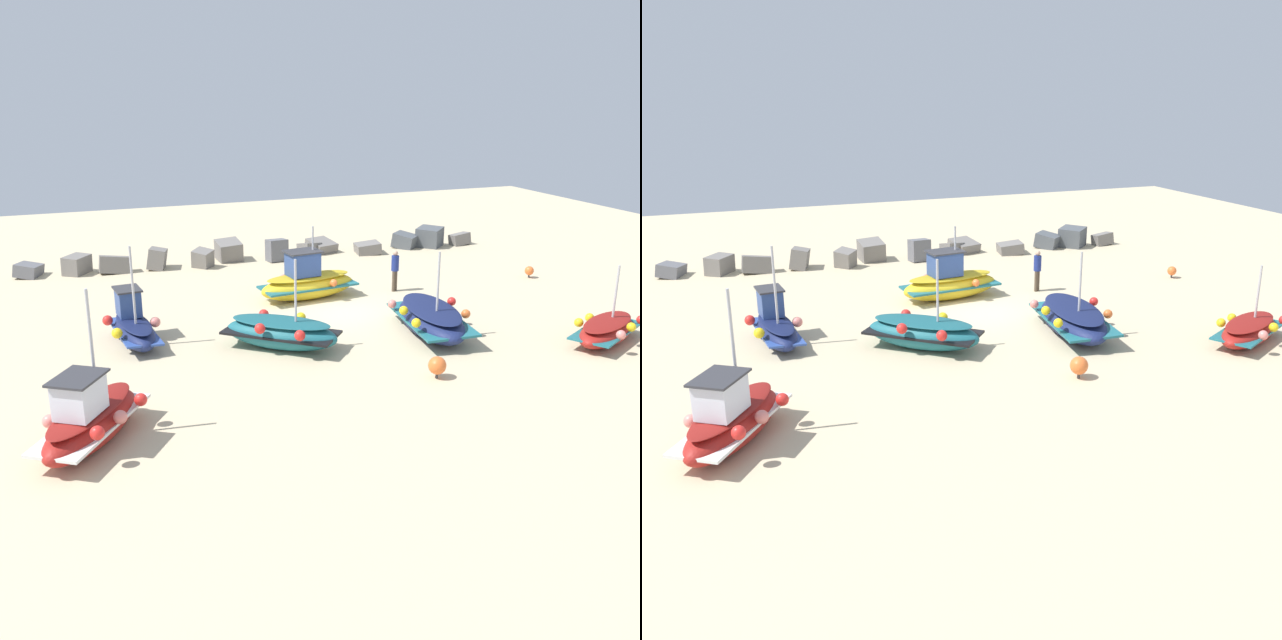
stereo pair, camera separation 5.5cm
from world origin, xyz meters
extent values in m
plane|color=beige|center=(0.00, 0.00, 0.00)|extent=(54.17, 54.17, 0.00)
ellipsoid|color=maroon|center=(7.14, -6.54, 0.40)|extent=(3.73, 2.85, 0.80)
cube|color=#1E6670|center=(7.14, -6.54, 0.44)|extent=(3.63, 2.82, 0.07)
ellipsoid|color=maroon|center=(7.14, -6.54, 0.73)|extent=(3.28, 2.50, 0.13)
cylinder|color=#B7B7BC|center=(7.56, -6.31, 1.70)|extent=(0.08, 0.08, 1.82)
sphere|color=yellow|center=(7.20, -5.61, 0.60)|extent=(0.31, 0.31, 0.31)
sphere|color=yellow|center=(7.52, -7.23, 0.72)|extent=(0.31, 0.31, 0.31)
sphere|color=yellow|center=(6.34, -6.07, 0.67)|extent=(0.31, 0.31, 0.31)
sphere|color=#EA7F75|center=(6.65, -7.70, 0.71)|extent=(0.31, 0.31, 0.31)
ellipsoid|color=maroon|center=(-9.81, -7.75, 0.49)|extent=(3.27, 3.98, 0.99)
cube|color=white|center=(-9.81, -7.75, 0.54)|extent=(3.22, 3.87, 0.09)
ellipsoid|color=maroon|center=(-9.81, -7.75, 0.90)|extent=(2.87, 3.50, 0.16)
cube|color=silver|center=(-10.03, -8.08, 1.43)|extent=(1.35, 1.42, 0.90)
cube|color=#333338|center=(-10.03, -8.08, 1.91)|extent=(1.57, 1.65, 0.06)
cylinder|color=#B7B7BC|center=(-9.61, -7.45, 2.42)|extent=(0.08, 0.08, 2.88)
sphere|color=red|center=(-8.55, -7.28, 0.76)|extent=(0.34, 0.34, 0.34)
sphere|color=#EA7F75|center=(-10.16, -6.85, 0.81)|extent=(0.34, 0.34, 0.34)
sphere|color=#EA7F75|center=(-9.16, -8.19, 0.78)|extent=(0.34, 0.34, 0.34)
sphere|color=#EA7F75|center=(-10.77, -7.76, 0.76)|extent=(0.34, 0.34, 0.34)
sphere|color=red|center=(-9.77, -9.09, 0.91)|extent=(0.34, 0.34, 0.34)
ellipsoid|color=gold|center=(-0.51, 2.06, 0.51)|extent=(4.27, 1.91, 1.04)
cube|color=#1E6670|center=(-0.51, 2.06, 0.56)|extent=(4.11, 1.93, 0.11)
ellipsoid|color=gold|center=(-0.51, 2.06, 0.93)|extent=(3.76, 1.67, 0.19)
cube|color=#2D4784|center=(-0.75, 2.03, 1.49)|extent=(1.32, 1.04, 0.96)
cube|color=#333338|center=(-0.75, 2.03, 2.00)|extent=(1.53, 1.21, 0.06)
cylinder|color=#B7B7BC|center=(-0.29, 2.08, 2.00)|extent=(0.08, 0.08, 1.96)
sphere|color=orange|center=(0.31, 1.31, 0.77)|extent=(0.30, 0.30, 0.30)
sphere|color=#EA7F75|center=(-1.32, 2.80, 0.77)|extent=(0.30, 0.30, 0.30)
ellipsoid|color=navy|center=(-7.86, -0.85, 0.41)|extent=(1.51, 3.55, 0.89)
cube|color=#2D4C9E|center=(-7.86, -0.85, 0.45)|extent=(1.49, 3.41, 0.14)
ellipsoid|color=#151E45|center=(-7.86, -0.85, 0.75)|extent=(1.29, 3.12, 0.20)
cube|color=#2D4784|center=(-7.92, -0.18, 1.27)|extent=(0.81, 1.00, 0.91)
cube|color=#333338|center=(-7.92, -0.18, 1.76)|extent=(0.94, 1.16, 0.06)
cylinder|color=#B7B7BC|center=(-7.84, -1.16, 2.13)|extent=(0.08, 0.08, 2.63)
sphere|color=yellow|center=(-8.51, -1.72, 0.74)|extent=(0.35, 0.35, 0.35)
sphere|color=#EA7F75|center=(-7.14, -0.79, 0.66)|extent=(0.35, 0.35, 0.35)
sphere|color=red|center=(-8.65, -0.11, 0.70)|extent=(0.35, 0.35, 0.35)
ellipsoid|color=#1E6670|center=(-3.36, -3.03, 0.50)|extent=(3.98, 3.77, 1.00)
cube|color=black|center=(-3.36, -3.03, 0.55)|extent=(3.91, 3.71, 0.08)
ellipsoid|color=#1A565F|center=(-3.36, -3.03, 0.91)|extent=(3.51, 3.32, 0.16)
cylinder|color=#B7B7BC|center=(-2.96, -3.38, 2.04)|extent=(0.08, 0.08, 2.09)
sphere|color=red|center=(-3.18, -4.40, 0.86)|extent=(0.35, 0.35, 0.35)
sphere|color=yellow|center=(-2.50, -2.58, 0.83)|extent=(0.35, 0.35, 0.35)
sphere|color=red|center=(-4.22, -3.49, 0.93)|extent=(0.35, 0.35, 0.35)
sphere|color=red|center=(-3.53, -1.66, 0.79)|extent=(0.35, 0.35, 0.35)
ellipsoid|color=navy|center=(2.01, -3.57, 0.50)|extent=(2.48, 4.77, 1.08)
cube|color=#1E6670|center=(2.01, -3.57, 0.55)|extent=(2.48, 4.59, 0.17)
ellipsoid|color=#151E45|center=(2.01, -3.57, 0.92)|extent=(2.15, 4.19, 0.23)
cylinder|color=#B7B7BC|center=(1.94, -4.06, 2.03)|extent=(0.08, 0.08, 2.07)
sphere|color=yellow|center=(0.82, -4.68, 0.88)|extent=(0.32, 0.32, 0.32)
sphere|color=orange|center=(2.93, -4.35, 0.86)|extent=(0.32, 0.32, 0.32)
sphere|color=yellow|center=(1.00, -3.42, 0.92)|extent=(0.32, 0.32, 0.32)
sphere|color=red|center=(3.12, -3.09, 0.93)|extent=(0.32, 0.32, 0.32)
sphere|color=#EA7F75|center=(1.19, -2.16, 0.78)|extent=(0.32, 0.32, 0.32)
cylinder|color=brown|center=(3.24, 1.76, 0.44)|extent=(0.14, 0.14, 0.89)
cylinder|color=brown|center=(3.37, 1.84, 0.44)|extent=(0.14, 0.14, 0.89)
cylinder|color=navy|center=(3.30, 1.80, 1.21)|extent=(0.32, 0.32, 0.64)
sphere|color=tan|center=(3.30, 1.80, 1.64)|extent=(0.22, 0.22, 0.22)
cube|color=slate|center=(-11.16, 9.99, 0.29)|extent=(1.45, 1.54, 0.81)
cube|color=slate|center=(-9.06, 9.73, 0.42)|extent=(1.45, 1.54, 0.88)
cube|color=slate|center=(-7.41, 9.25, 0.39)|extent=(1.48, 0.83, 1.01)
cube|color=slate|center=(-5.44, 9.33, 0.48)|extent=(1.21, 1.27, 1.14)
cube|color=slate|center=(-3.38, 8.77, 0.42)|extent=(1.14, 1.27, 1.05)
cube|color=slate|center=(-1.87, 9.69, 0.48)|extent=(1.23, 1.40, 1.19)
cube|color=slate|center=(0.33, 8.78, 0.53)|extent=(1.09, 0.91, 1.14)
cube|color=slate|center=(2.29, 9.40, 0.30)|extent=(1.39, 1.29, 0.85)
cube|color=slate|center=(3.09, 9.79, 0.29)|extent=(1.53, 1.67, 0.80)
cube|color=slate|center=(5.20, 8.61, 0.27)|extent=(1.46, 1.36, 0.67)
cube|color=#4C5156|center=(7.62, 9.13, 0.37)|extent=(1.54, 1.59, 0.93)
cube|color=#4C5156|center=(9.00, 8.92, 0.51)|extent=(1.76, 1.79, 1.10)
cube|color=slate|center=(10.75, 8.72, 0.31)|extent=(1.20, 0.81, 0.76)
cylinder|color=#3F3F42|center=(9.96, 1.51, 0.06)|extent=(0.08, 0.08, 0.13)
sphere|color=orange|center=(9.96, 1.51, 0.33)|extent=(0.41, 0.41, 0.41)
cylinder|color=#3F3F42|center=(0.18, -7.21, 0.07)|extent=(0.08, 0.08, 0.13)
sphere|color=orange|center=(0.18, -7.21, 0.41)|extent=(0.55, 0.55, 0.55)
camera|label=1|loc=(-10.44, -24.83, 8.54)|focal=40.90mm
camera|label=2|loc=(-10.39, -24.85, 8.54)|focal=40.90mm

